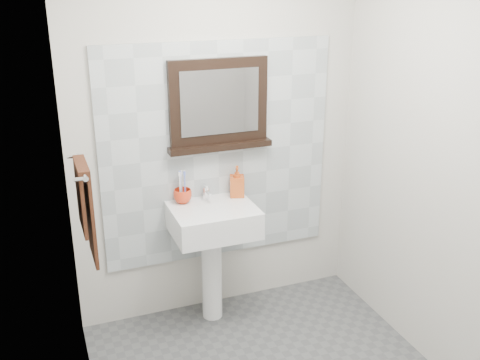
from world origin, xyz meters
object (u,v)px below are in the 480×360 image
at_px(framed_mirror, 219,106).
at_px(hand_towel, 86,204).
at_px(pedestal_sink, 213,232).
at_px(soap_dispenser, 237,181).
at_px(toothbrush_cup, 183,196).

xyz_separation_m(framed_mirror, hand_towel, (-0.94, -0.57, -0.33)).
bearing_deg(framed_mirror, pedestal_sink, -121.65).
bearing_deg(framed_mirror, soap_dispenser, -31.94).
distance_m(soap_dispenser, hand_towel, 1.17).
relative_size(pedestal_sink, toothbrush_cup, 7.96).
distance_m(toothbrush_cup, soap_dispenser, 0.39).
relative_size(toothbrush_cup, framed_mirror, 0.17).
xyz_separation_m(soap_dispenser, hand_towel, (-1.04, -0.51, 0.19)).
bearing_deg(toothbrush_cup, soap_dispenser, -2.40).
relative_size(pedestal_sink, soap_dispenser, 4.51).
distance_m(pedestal_sink, hand_towel, 1.03).
relative_size(soap_dispenser, hand_towel, 0.39).
xyz_separation_m(pedestal_sink, toothbrush_cup, (-0.16, 0.14, 0.23)).
distance_m(toothbrush_cup, hand_towel, 0.88).
bearing_deg(toothbrush_cup, pedestal_sink, -40.41).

